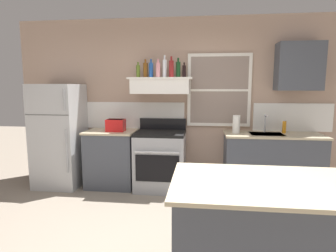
# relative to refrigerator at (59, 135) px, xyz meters

# --- Properties ---
(back_wall) EXTENTS (5.40, 0.11, 2.70)m
(back_wall) POSITION_rel_refrigerator_xyz_m (1.93, 0.39, 0.53)
(back_wall) COLOR tan
(back_wall) RESTS_ON ground_plane
(refrigerator) EXTENTS (0.70, 0.72, 1.65)m
(refrigerator) POSITION_rel_refrigerator_xyz_m (0.00, 0.00, 0.00)
(refrigerator) COLOR #B7BABC
(refrigerator) RESTS_ON ground_plane
(counter_left_of_stove) EXTENTS (0.79, 0.63, 0.91)m
(counter_left_of_stove) POSITION_rel_refrigerator_xyz_m (0.85, 0.06, -0.37)
(counter_left_of_stove) COLOR #474C56
(counter_left_of_stove) RESTS_ON ground_plane
(toaster) EXTENTS (0.30, 0.20, 0.19)m
(toaster) POSITION_rel_refrigerator_xyz_m (0.94, 0.01, 0.19)
(toaster) COLOR red
(toaster) RESTS_ON counter_left_of_stove
(stove_range) EXTENTS (0.76, 0.69, 1.09)m
(stove_range) POSITION_rel_refrigerator_xyz_m (1.65, 0.02, -0.36)
(stove_range) COLOR #9EA0A5
(stove_range) RESTS_ON ground_plane
(range_hood_shelf) EXTENTS (0.96, 0.52, 0.24)m
(range_hood_shelf) POSITION_rel_refrigerator_xyz_m (1.65, 0.12, 0.80)
(range_hood_shelf) COLOR white
(bottle_olive_oil_square) EXTENTS (0.06, 0.06, 0.24)m
(bottle_olive_oil_square) POSITION_rel_refrigerator_xyz_m (1.28, 0.15, 1.02)
(bottle_olive_oil_square) COLOR #4C601E
(bottle_olive_oil_square) RESTS_ON range_hood_shelf
(bottle_amber_wine) EXTENTS (0.07, 0.07, 0.29)m
(bottle_amber_wine) POSITION_rel_refrigerator_xyz_m (1.40, 0.17, 1.04)
(bottle_amber_wine) COLOR brown
(bottle_amber_wine) RESTS_ON range_hood_shelf
(bottle_blue_liqueur) EXTENTS (0.07, 0.07, 0.29)m
(bottle_blue_liqueur) POSITION_rel_refrigerator_xyz_m (1.49, 0.14, 1.04)
(bottle_blue_liqueur) COLOR #1E478C
(bottle_blue_liqueur) RESTS_ON range_hood_shelf
(bottle_rose_pink) EXTENTS (0.07, 0.07, 0.28)m
(bottle_rose_pink) POSITION_rel_refrigerator_xyz_m (1.61, 0.09, 1.04)
(bottle_rose_pink) COLOR #C67F84
(bottle_rose_pink) RESTS_ON range_hood_shelf
(bottle_clear_tall) EXTENTS (0.06, 0.06, 0.34)m
(bottle_clear_tall) POSITION_rel_refrigerator_xyz_m (1.70, 0.15, 1.06)
(bottle_clear_tall) COLOR silver
(bottle_clear_tall) RESTS_ON range_hood_shelf
(bottle_red_label_wine) EXTENTS (0.07, 0.07, 0.32)m
(bottle_red_label_wine) POSITION_rel_refrigerator_xyz_m (1.81, 0.11, 1.06)
(bottle_red_label_wine) COLOR maroon
(bottle_red_label_wine) RESTS_ON range_hood_shelf
(bottle_dark_green_wine) EXTENTS (0.07, 0.07, 0.30)m
(bottle_dark_green_wine) POSITION_rel_refrigerator_xyz_m (1.91, 0.17, 1.05)
(bottle_dark_green_wine) COLOR #143819
(bottle_dark_green_wine) RESTS_ON range_hood_shelf
(bottle_balsamic_dark) EXTENTS (0.06, 0.06, 0.23)m
(bottle_balsamic_dark) POSITION_rel_refrigerator_xyz_m (2.00, 0.17, 1.02)
(bottle_balsamic_dark) COLOR black
(bottle_balsamic_dark) RESTS_ON range_hood_shelf
(counter_right_with_sink) EXTENTS (1.43, 0.63, 0.91)m
(counter_right_with_sink) POSITION_rel_refrigerator_xyz_m (3.35, 0.06, -0.37)
(counter_right_with_sink) COLOR #474C56
(counter_right_with_sink) RESTS_ON ground_plane
(sink_faucet) EXTENTS (0.03, 0.17, 0.28)m
(sink_faucet) POSITION_rel_refrigerator_xyz_m (3.25, 0.16, 0.26)
(sink_faucet) COLOR silver
(sink_faucet) RESTS_ON counter_right_with_sink
(paper_towel_roll) EXTENTS (0.11, 0.11, 0.27)m
(paper_towel_roll) POSITION_rel_refrigerator_xyz_m (2.80, 0.06, 0.22)
(paper_towel_roll) COLOR white
(paper_towel_roll) RESTS_ON counter_right_with_sink
(dish_soap_bottle) EXTENTS (0.06, 0.06, 0.18)m
(dish_soap_bottle) POSITION_rel_refrigerator_xyz_m (3.53, 0.16, 0.18)
(dish_soap_bottle) COLOR orange
(dish_soap_bottle) RESTS_ON counter_right_with_sink
(kitchen_island) EXTENTS (1.40, 0.90, 0.91)m
(kitchen_island) POSITION_rel_refrigerator_xyz_m (2.76, -2.14, -0.37)
(kitchen_island) COLOR #474C56
(kitchen_island) RESTS_ON ground_plane
(upper_cabinet_right) EXTENTS (0.64, 0.32, 0.70)m
(upper_cabinet_right) POSITION_rel_refrigerator_xyz_m (3.70, 0.20, 1.08)
(upper_cabinet_right) COLOR #474C56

